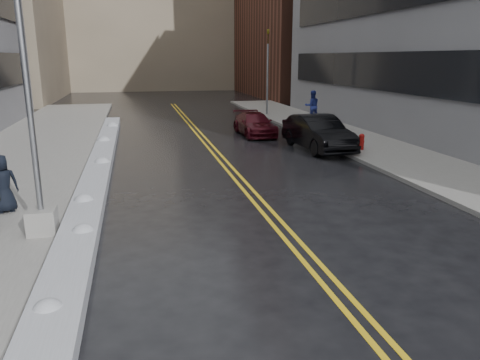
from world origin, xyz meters
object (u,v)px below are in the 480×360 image
lamppost (32,135)px  pedestrian_east (312,106)px  pedestrian_c (3,184)px  car_maroon (255,124)px  fire_hydrant (361,141)px  traffic_signal (267,69)px  car_black (318,133)px

lamppost → pedestrian_east: bearing=52.4°
pedestrian_c → pedestrian_east: pedestrian_east is taller
lamppost → car_maroon: bearing=57.7°
fire_hydrant → car_maroon: size_ratio=0.17×
pedestrian_c → car_maroon: size_ratio=0.37×
traffic_signal → car_black: bearing=-95.3°
traffic_signal → car_maroon: size_ratio=1.41×
pedestrian_c → traffic_signal: bearing=-144.2°
lamppost → pedestrian_c: lamppost is taller
pedestrian_east → fire_hydrant: bearing=85.8°
pedestrian_east → traffic_signal: bearing=-63.5°
car_black → car_maroon: bearing=106.3°
traffic_signal → pedestrian_east: size_ratio=3.02×
fire_hydrant → car_black: bearing=148.3°
lamppost → pedestrian_east: size_ratio=3.83×
lamppost → fire_hydrant: 14.81m
traffic_signal → pedestrian_c: size_ratio=3.78×
traffic_signal → car_maroon: (-3.00, -8.06, -2.79)m
pedestrian_c → pedestrian_east: (14.90, 15.75, 0.20)m
car_maroon → pedestrian_c: bearing=-131.7°
traffic_signal → car_black: (-1.20, -12.95, -2.59)m
fire_hydrant → traffic_signal: (-0.50, 14.00, 2.85)m
pedestrian_c → car_black: bearing=-170.2°
pedestrian_east → car_maroon: 6.13m
pedestrian_east → car_black: size_ratio=0.40×
pedestrian_east → pedestrian_c: bearing=50.2°
fire_hydrant → pedestrian_c: (-13.58, -6.08, 0.40)m
car_maroon → car_black: bearing=-71.4°
traffic_signal → car_black: 13.26m
fire_hydrant → pedestrian_east: (1.33, 9.67, 0.60)m
pedestrian_c → car_black: pedestrian_c is taller
car_black → lamppost: bearing=-143.5°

